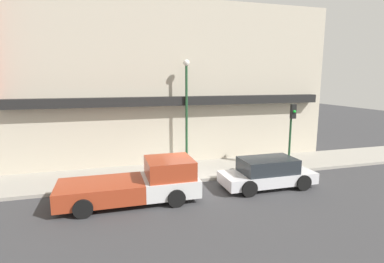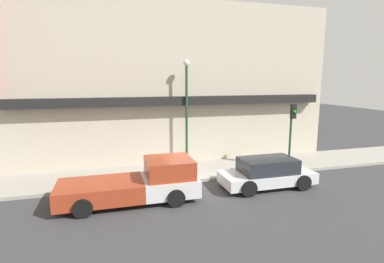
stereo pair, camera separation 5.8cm
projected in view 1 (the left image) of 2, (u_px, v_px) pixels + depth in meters
The scene contains 8 objects.
ground_plane at pixel (193, 183), 14.94m from camera, with size 80.00×80.00×0.00m, color #38383A.
sidewalk at pixel (185, 171), 16.53m from camera, with size 36.00×3.40×0.16m.
building at pixel (171, 84), 18.72m from camera, with size 19.80×3.80×11.24m.
pickup_truck at pixel (139, 183), 12.61m from camera, with size 5.74×2.32×1.75m.
parked_car at pixel (267, 173), 14.27m from camera, with size 4.47×1.99×1.41m.
fire_hydrant at pixel (160, 172), 14.98m from camera, with size 0.17×0.17×0.73m.
street_lamp at pixel (186, 101), 16.91m from camera, with size 0.36×0.36×6.02m.
traffic_light at pixel (292, 124), 16.72m from camera, with size 0.28×0.42×3.59m.
Camera 1 is at (-4.00, -13.70, 5.10)m, focal length 28.00 mm.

